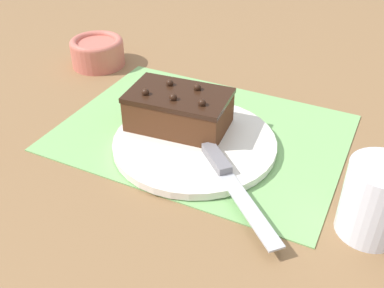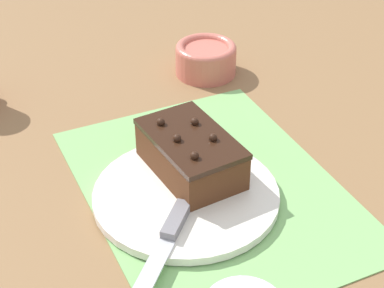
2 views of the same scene
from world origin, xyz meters
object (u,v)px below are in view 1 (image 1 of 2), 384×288
at_px(cake_plate, 195,143).
at_px(small_bowl, 97,51).
at_px(drinking_glass, 376,200).
at_px(chocolate_cake, 179,109).
at_px(serving_knife, 227,174).

xyz_separation_m(cake_plate, small_bowl, (0.32, -0.19, 0.02)).
relative_size(cake_plate, small_bowl, 2.32).
bearing_deg(drinking_glass, chocolate_cake, -15.91).
bearing_deg(chocolate_cake, small_bowl, -29.89).
bearing_deg(small_bowl, chocolate_cake, 150.11).
distance_m(chocolate_cake, serving_knife, 0.15).
height_order(chocolate_cake, serving_knife, chocolate_cake).
height_order(chocolate_cake, drinking_glass, drinking_glass).
relative_size(cake_plate, drinking_glass, 2.57).
relative_size(cake_plate, chocolate_cake, 1.53).
xyz_separation_m(serving_knife, drinking_glass, (-0.19, 0.00, 0.03)).
distance_m(cake_plate, chocolate_cake, 0.06).
relative_size(serving_knife, small_bowl, 1.53).
height_order(chocolate_cake, small_bowl, chocolate_cake).
distance_m(serving_knife, small_bowl, 0.47).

